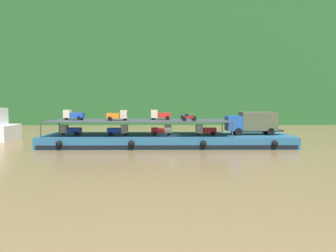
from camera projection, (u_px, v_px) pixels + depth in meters
ground_plane at (167, 146)px, 45.48m from camera, size 400.00×400.00×0.00m
hillside_far_bank at (165, 55)px, 101.58m from camera, size 147.96×38.94×35.70m
cargo_barge at (167, 140)px, 45.40m from camera, size 33.37×8.96×1.50m
covered_lorry at (252, 122)px, 45.46m from camera, size 7.93×2.58×3.10m
cargo_rack at (139, 121)px, 45.18m from camera, size 24.17×7.53×2.00m
mini_truck_lower_stern at (70, 130)px, 45.05m from camera, size 2.78×1.26×1.38m
mini_truck_lower_aft at (118, 130)px, 44.71m from camera, size 2.77×1.25×1.38m
mini_truck_lower_mid at (162, 130)px, 45.03m from camera, size 2.79×1.28×1.38m
mini_truck_lower_fore at (205, 130)px, 44.88m from camera, size 2.76×1.23×1.38m
mini_truck_upper_stern at (73, 115)px, 45.73m from camera, size 2.79×1.29×1.38m
mini_truck_upper_mid at (117, 115)px, 44.31m from camera, size 2.79×1.28×1.38m
mini_truck_upper_fore at (160, 115)px, 45.91m from camera, size 2.77×1.25×1.38m
motorcycle_upper_port at (189, 118)px, 42.97m from camera, size 1.90×0.55×0.87m
motorcycle_upper_centre at (189, 117)px, 45.22m from camera, size 1.90×0.55×0.87m
motorcycle_upper_stbd at (187, 116)px, 47.47m from camera, size 1.90×0.55×0.87m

